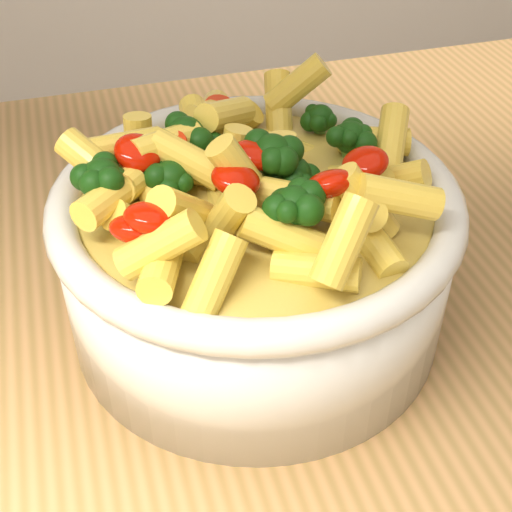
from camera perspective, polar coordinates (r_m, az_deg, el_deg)
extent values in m
cube|color=#B17F4C|center=(0.58, 4.42, -4.20)|extent=(1.20, 0.80, 0.04)
cylinder|color=silver|center=(0.51, 0.00, -0.47)|extent=(0.27, 0.27, 0.11)
ellipsoid|color=silver|center=(0.53, 0.00, -3.22)|extent=(0.25, 0.25, 0.04)
torus|color=silver|center=(0.47, 0.00, 4.47)|extent=(0.28, 0.28, 0.02)
ellipsoid|color=#E7C44E|center=(0.47, 0.00, 4.47)|extent=(0.24, 0.24, 0.03)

